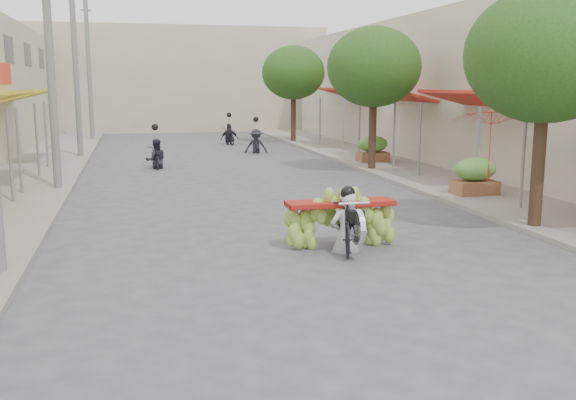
# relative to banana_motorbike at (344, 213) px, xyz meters

# --- Properties ---
(ground) EXTENTS (120.00, 120.00, 0.00)m
(ground) POSITION_rel_banana_motorbike_xyz_m (-0.78, -3.40, -0.72)
(ground) COLOR #545459
(ground) RESTS_ON ground
(sidewalk_left) EXTENTS (4.00, 60.00, 0.12)m
(sidewalk_left) POSITION_rel_banana_motorbike_xyz_m (-7.78, 11.60, -0.66)
(sidewalk_left) COLOR gray
(sidewalk_left) RESTS_ON ground
(sidewalk_right) EXTENTS (4.00, 60.00, 0.12)m
(sidewalk_right) POSITION_rel_banana_motorbike_xyz_m (6.22, 11.60, -0.66)
(sidewalk_right) COLOR gray
(sidewalk_right) RESTS_ON ground
(shophouse_row_right) EXTENTS (9.77, 40.00, 6.00)m
(shophouse_row_right) POSITION_rel_banana_motorbike_xyz_m (11.21, 10.60, 2.28)
(shophouse_row_right) COLOR beige
(shophouse_row_right) RESTS_ON ground
(far_building) EXTENTS (20.00, 6.00, 7.00)m
(far_building) POSITION_rel_banana_motorbike_xyz_m (-0.78, 34.60, 2.78)
(far_building) COLOR #B7AE90
(far_building) RESTS_ON ground
(utility_pole_mid) EXTENTS (0.60, 0.24, 8.00)m
(utility_pole_mid) POSITION_rel_banana_motorbike_xyz_m (-6.18, 8.60, 3.31)
(utility_pole_mid) COLOR slate
(utility_pole_mid) RESTS_ON ground
(utility_pole_far) EXTENTS (0.60, 0.24, 8.00)m
(utility_pole_far) POSITION_rel_banana_motorbike_xyz_m (-6.18, 17.60, 3.31)
(utility_pole_far) COLOR slate
(utility_pole_far) RESTS_ON ground
(utility_pole_back) EXTENTS (0.60, 0.24, 8.00)m
(utility_pole_back) POSITION_rel_banana_motorbike_xyz_m (-6.18, 26.60, 3.31)
(utility_pole_back) COLOR slate
(utility_pole_back) RESTS_ON ground
(street_tree_near) EXTENTS (3.40, 3.40, 5.25)m
(street_tree_near) POSITION_rel_banana_motorbike_xyz_m (4.62, 0.60, 3.06)
(street_tree_near) COLOR #3A2719
(street_tree_near) RESTS_ON ground
(street_tree_mid) EXTENTS (3.40, 3.40, 5.25)m
(street_tree_mid) POSITION_rel_banana_motorbike_xyz_m (4.62, 10.60, 3.06)
(street_tree_mid) COLOR #3A2719
(street_tree_mid) RESTS_ON ground
(street_tree_far) EXTENTS (3.40, 3.40, 5.25)m
(street_tree_far) POSITION_rel_banana_motorbike_xyz_m (4.62, 22.60, 3.06)
(street_tree_far) COLOR #3A2719
(street_tree_far) RESTS_ON ground
(produce_crate_mid) EXTENTS (1.20, 0.88, 1.16)m
(produce_crate_mid) POSITION_rel_banana_motorbike_xyz_m (5.42, 4.60, -0.01)
(produce_crate_mid) COLOR brown
(produce_crate_mid) RESTS_ON ground
(produce_crate_far) EXTENTS (1.20, 0.88, 1.16)m
(produce_crate_far) POSITION_rel_banana_motorbike_xyz_m (5.42, 12.60, -0.01)
(produce_crate_far) COLOR brown
(produce_crate_far) RESTS_ON ground
(banana_motorbike) EXTENTS (2.20, 1.96, 2.18)m
(banana_motorbike) POSITION_rel_banana_motorbike_xyz_m (0.00, 0.00, 0.00)
(banana_motorbike) COLOR black
(banana_motorbike) RESTS_ON ground
(market_umbrella) EXTENTS (2.76, 2.76, 1.98)m
(market_umbrella) POSITION_rel_banana_motorbike_xyz_m (5.41, 3.80, 1.87)
(market_umbrella) COLOR red
(market_umbrella) RESTS_ON ground
(pedestrian) EXTENTS (0.99, 0.66, 1.89)m
(pedestrian) POSITION_rel_banana_motorbike_xyz_m (5.31, 12.76, 0.34)
(pedestrian) COLOR white
(pedestrian) RESTS_ON ground
(bg_motorbike_a) EXTENTS (0.82, 1.47, 1.95)m
(bg_motorbike_a) POSITION_rel_banana_motorbike_xyz_m (-3.11, 13.38, 0.06)
(bg_motorbike_a) COLOR black
(bg_motorbike_a) RESTS_ON ground
(bg_motorbike_b) EXTENTS (1.13, 1.55, 1.95)m
(bg_motorbike_b) POSITION_rel_banana_motorbike_xyz_m (1.64, 17.83, 0.16)
(bg_motorbike_b) COLOR black
(bg_motorbike_b) RESTS_ON ground
(bg_motorbike_c) EXTENTS (1.03, 1.62, 1.95)m
(bg_motorbike_c) POSITION_rel_banana_motorbike_xyz_m (1.07, 22.48, 0.09)
(bg_motorbike_c) COLOR black
(bg_motorbike_c) RESTS_ON ground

